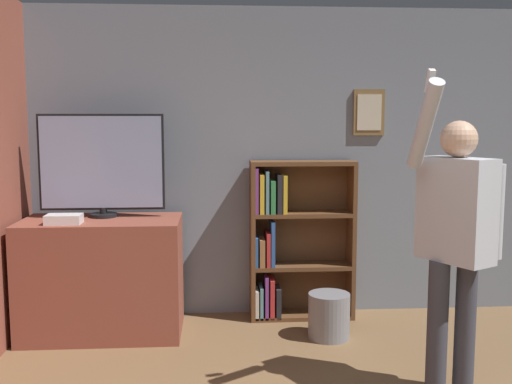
% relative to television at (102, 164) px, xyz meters
% --- Properties ---
extents(wall_back, '(6.57, 0.09, 2.70)m').
position_rel_television_xyz_m(wall_back, '(1.61, 0.36, -0.02)').
color(wall_back, gray).
rests_on(wall_back, ground_plane).
extents(tv_ledge, '(1.26, 0.69, 0.94)m').
position_rel_television_xyz_m(tv_ledge, '(0.00, -0.12, -0.90)').
color(tv_ledge, brown).
rests_on(tv_ledge, ground_plane).
extents(television, '(1.01, 0.22, 0.84)m').
position_rel_television_xyz_m(television, '(0.00, 0.00, 0.00)').
color(television, black).
rests_on(television, tv_ledge).
extents(game_console, '(0.27, 0.17, 0.07)m').
position_rel_television_xyz_m(game_console, '(-0.24, -0.31, -0.40)').
color(game_console, white).
rests_on(game_console, tv_ledge).
extents(bookshelf, '(0.90, 0.28, 1.38)m').
position_rel_television_xyz_m(bookshelf, '(1.57, 0.18, -0.68)').
color(bookshelf, brown).
rests_on(bookshelf, ground_plane).
extents(person, '(0.60, 0.58, 2.02)m').
position_rel_television_xyz_m(person, '(2.40, -1.36, -0.31)').
color(person, '#383842').
rests_on(person, ground_plane).
extents(waste_bin, '(0.33, 0.33, 0.36)m').
position_rel_television_xyz_m(waste_bin, '(1.81, -0.35, -1.19)').
color(waste_bin, gray).
rests_on(waste_bin, ground_plane).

